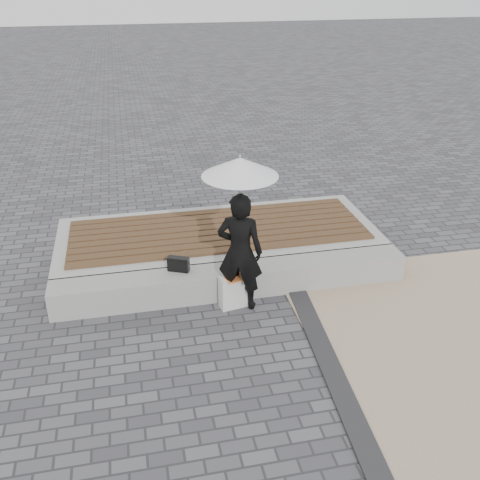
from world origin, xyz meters
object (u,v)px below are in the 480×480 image
Objects in this scene: handbag at (178,264)px; canvas_tote at (236,291)px; woman at (240,252)px; parasol at (240,167)px; seating_ledge at (234,280)px.

handbag is 0.87m from canvas_tote.
woman is 5.58× the size of handbag.
canvas_tote is at bearing 24.40° from woman.
seating_ledge is at bearing 93.67° from parasol.
parasol is at bearing -9.16° from canvas_tote.
canvas_tote is (0.71, -0.42, -0.27)m from handbag.
woman is at bearing -86.33° from seating_ledge.
woman reaches higher than handbag.
parasol is (0.02, -0.33, 1.79)m from seating_ledge.
woman is (0.02, -0.33, 0.62)m from seating_ledge.
woman reaches higher than seating_ledge.
seating_ledge is at bearing -63.33° from woman.
seating_ledge is 4.12× the size of parasol.
parasol is 1.73m from handbag.
woman is 1.36× the size of parasol.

